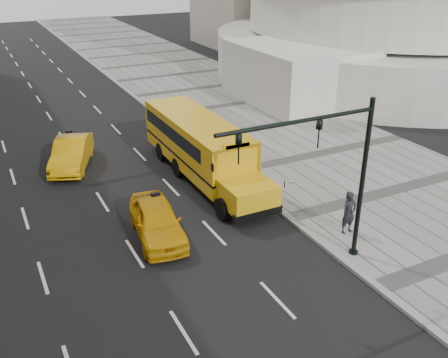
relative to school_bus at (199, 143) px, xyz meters
name	(u,v)px	position (x,y,z in m)	size (l,w,h in m)	color
ground	(123,197)	(-4.50, -0.81, -1.76)	(140.00, 140.00, 0.00)	black
sidewalk_museum	(322,154)	(7.50, -0.81, -1.69)	(12.00, 140.00, 0.15)	gray
curb_museum	(232,173)	(1.50, -0.81, -1.69)	(0.30, 140.00, 0.15)	gray
school_bus	(199,143)	(0.00, 0.00, 0.00)	(2.96, 11.56, 3.19)	gold
taxi_near	(157,221)	(-4.22, -5.03, -1.00)	(1.82, 4.52, 1.54)	#DA9809
taxi_far	(71,153)	(-5.85, 4.10, -0.97)	(1.68, 4.81, 1.59)	#DA9809
pedestrian	(349,213)	(2.91, -8.52, -0.69)	(0.68, 0.44, 1.86)	black
traffic_signal	(334,167)	(0.69, -9.89, 2.33)	(6.18, 0.36, 6.40)	black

